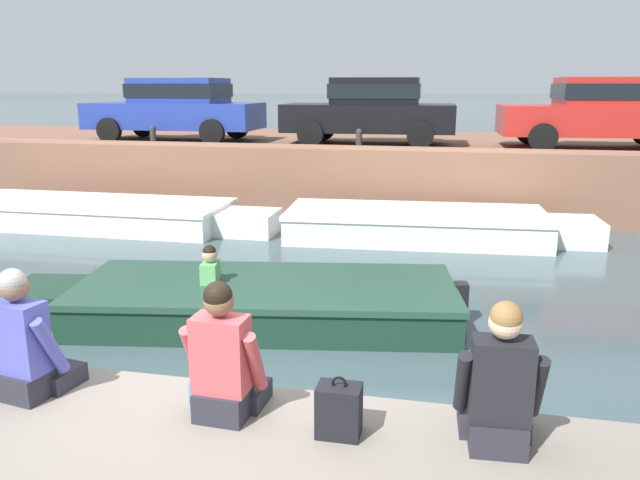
{
  "coord_description": "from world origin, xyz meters",
  "views": [
    {
      "loc": [
        1.65,
        -4.07,
        2.94
      ],
      "look_at": [
        0.07,
        3.3,
        1.06
      ],
      "focal_mm": 35.0,
      "sensor_mm": 36.0,
      "label": 1
    }
  ],
  "objects_px": {
    "boat_moored_central_white": "(428,225)",
    "motorboat_passing": "(248,301)",
    "person_seated_left": "(27,346)",
    "car_left_inner_black": "(371,108)",
    "person_seated_middle": "(499,390)",
    "person_seated_right": "(224,364)",
    "boat_moored_west_white": "(105,214)",
    "backpack_on_ledge": "(339,410)",
    "car_centre_red": "(603,110)",
    "mooring_bollard_mid": "(359,138)",
    "bottle_drink": "(193,393)",
    "mooring_bollard_west": "(153,134)",
    "car_leftmost_blue": "(177,107)"
  },
  "relations": [
    {
      "from": "boat_moored_central_white",
      "to": "motorboat_passing",
      "type": "height_order",
      "value": "motorboat_passing"
    },
    {
      "from": "person_seated_left",
      "to": "boat_moored_central_white",
      "type": "bearing_deg",
      "value": 73.57
    },
    {
      "from": "car_left_inner_black",
      "to": "person_seated_middle",
      "type": "height_order",
      "value": "car_left_inner_black"
    },
    {
      "from": "person_seated_right",
      "to": "boat_moored_west_white",
      "type": "bearing_deg",
      "value": 125.4
    },
    {
      "from": "motorboat_passing",
      "to": "boat_moored_west_white",
      "type": "bearing_deg",
      "value": 136.1
    },
    {
      "from": "motorboat_passing",
      "to": "backpack_on_ledge",
      "type": "xyz_separation_m",
      "value": [
        1.85,
        -3.65,
        0.67
      ]
    },
    {
      "from": "boat_moored_central_white",
      "to": "car_centre_red",
      "type": "relative_size",
      "value": 1.4
    },
    {
      "from": "motorboat_passing",
      "to": "car_left_inner_black",
      "type": "distance_m",
      "value": 8.04
    },
    {
      "from": "backpack_on_ledge",
      "to": "motorboat_passing",
      "type": "bearing_deg",
      "value": 116.84
    },
    {
      "from": "mooring_bollard_mid",
      "to": "backpack_on_ledge",
      "type": "height_order",
      "value": "mooring_bollard_mid"
    },
    {
      "from": "motorboat_passing",
      "to": "person_seated_right",
      "type": "xyz_separation_m",
      "value": [
        1.05,
        -3.57,
        0.88
      ]
    },
    {
      "from": "boat_moored_central_white",
      "to": "person_seated_left",
      "type": "height_order",
      "value": "person_seated_left"
    },
    {
      "from": "car_centre_red",
      "to": "bottle_drink",
      "type": "xyz_separation_m",
      "value": [
        -4.84,
        -11.24,
        -1.55
      ]
    },
    {
      "from": "car_centre_red",
      "to": "person_seated_left",
      "type": "xyz_separation_m",
      "value": [
        -6.06,
        -11.33,
        -1.27
      ]
    },
    {
      "from": "car_centre_red",
      "to": "person_seated_left",
      "type": "relative_size",
      "value": 4.47
    },
    {
      "from": "mooring_bollard_west",
      "to": "person_seated_right",
      "type": "xyz_separation_m",
      "value": [
        5.56,
        -10.13,
        -0.67
      ]
    },
    {
      "from": "mooring_bollard_mid",
      "to": "bottle_drink",
      "type": "xyz_separation_m",
      "value": [
        0.37,
        -10.07,
        -0.94
      ]
    },
    {
      "from": "motorboat_passing",
      "to": "mooring_bollard_mid",
      "type": "bearing_deg",
      "value": 86.41
    },
    {
      "from": "mooring_bollard_west",
      "to": "bottle_drink",
      "type": "height_order",
      "value": "mooring_bollard_west"
    },
    {
      "from": "boat_moored_west_white",
      "to": "person_seated_middle",
      "type": "relative_size",
      "value": 7.24
    },
    {
      "from": "car_centre_red",
      "to": "person_seated_right",
      "type": "relative_size",
      "value": 4.47
    },
    {
      "from": "boat_moored_central_white",
      "to": "bottle_drink",
      "type": "relative_size",
      "value": 29.58
    },
    {
      "from": "car_leftmost_blue",
      "to": "car_centre_red",
      "type": "height_order",
      "value": "same"
    },
    {
      "from": "car_centre_red",
      "to": "person_seated_middle",
      "type": "xyz_separation_m",
      "value": [
        -2.8,
        -11.3,
        -1.27
      ]
    },
    {
      "from": "person_seated_middle",
      "to": "person_seated_right",
      "type": "bearing_deg",
      "value": -179.97
    },
    {
      "from": "motorboat_passing",
      "to": "backpack_on_ledge",
      "type": "height_order",
      "value": "backpack_on_ledge"
    },
    {
      "from": "person_seated_left",
      "to": "motorboat_passing",
      "type": "bearing_deg",
      "value": 83.18
    },
    {
      "from": "boat_moored_west_white",
      "to": "car_leftmost_blue",
      "type": "distance_m",
      "value": 3.85
    },
    {
      "from": "person_seated_middle",
      "to": "bottle_drink",
      "type": "relative_size",
      "value": 4.73
    },
    {
      "from": "boat_moored_west_white",
      "to": "mooring_bollard_west",
      "type": "xyz_separation_m",
      "value": [
        0.19,
        2.03,
        1.53
      ]
    },
    {
      "from": "car_left_inner_black",
      "to": "mooring_bollard_west",
      "type": "distance_m",
      "value": 5.2
    },
    {
      "from": "car_leftmost_blue",
      "to": "bottle_drink",
      "type": "xyz_separation_m",
      "value": [
        5.2,
        -11.24,
        -1.55
      ]
    },
    {
      "from": "mooring_bollard_west",
      "to": "backpack_on_ledge",
      "type": "distance_m",
      "value": 12.06
    },
    {
      "from": "boat_moored_west_white",
      "to": "car_left_inner_black",
      "type": "bearing_deg",
      "value": 31.47
    },
    {
      "from": "boat_moored_west_white",
      "to": "person_seated_middle",
      "type": "xyz_separation_m",
      "value": [
        7.53,
        -8.1,
        0.86
      ]
    },
    {
      "from": "car_leftmost_blue",
      "to": "mooring_bollard_mid",
      "type": "relative_size",
      "value": 9.73
    },
    {
      "from": "boat_moored_west_white",
      "to": "person_seated_right",
      "type": "bearing_deg",
      "value": -54.6
    },
    {
      "from": "mooring_bollard_mid",
      "to": "mooring_bollard_west",
      "type": "bearing_deg",
      "value": 180.0
    },
    {
      "from": "car_left_inner_black",
      "to": "person_seated_middle",
      "type": "bearing_deg",
      "value": -78.47
    },
    {
      "from": "boat_moored_central_white",
      "to": "person_seated_middle",
      "type": "xyz_separation_m",
      "value": [
        0.77,
        -8.4,
        0.85
      ]
    },
    {
      "from": "bottle_drink",
      "to": "backpack_on_ledge",
      "type": "relative_size",
      "value": 0.5
    },
    {
      "from": "boat_moored_west_white",
      "to": "car_centre_red",
      "type": "relative_size",
      "value": 1.62
    },
    {
      "from": "mooring_bollard_west",
      "to": "mooring_bollard_mid",
      "type": "relative_size",
      "value": 1.0
    },
    {
      "from": "boat_moored_central_white",
      "to": "mooring_bollard_mid",
      "type": "bearing_deg",
      "value": 133.56
    },
    {
      "from": "person_seated_middle",
      "to": "backpack_on_ledge",
      "type": "relative_size",
      "value": 2.37
    },
    {
      "from": "mooring_bollard_west",
      "to": "bottle_drink",
      "type": "relative_size",
      "value": 2.18
    },
    {
      "from": "car_left_inner_black",
      "to": "motorboat_passing",
      "type": "bearing_deg",
      "value": -93.84
    },
    {
      "from": "mooring_bollard_mid",
      "to": "person_seated_right",
      "type": "distance_m",
      "value": 10.17
    },
    {
      "from": "boat_moored_west_white",
      "to": "person_seated_left",
      "type": "xyz_separation_m",
      "value": [
        4.28,
        -8.13,
        0.86
      ]
    },
    {
      "from": "car_leftmost_blue",
      "to": "car_centre_red",
      "type": "relative_size",
      "value": 1.0
    }
  ]
}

